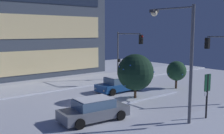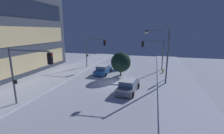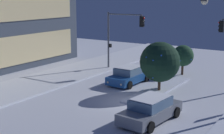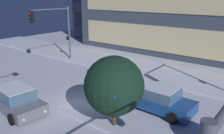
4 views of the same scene
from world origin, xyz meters
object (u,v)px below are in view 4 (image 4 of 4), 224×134
(traffic_light_corner_far_left, at_px, (55,25))
(decorated_tree_left_of_median, at_px, (114,86))
(car_near, at_px, (15,99))
(car_far, at_px, (158,99))

(traffic_light_corner_far_left, relative_size, decorated_tree_left_of_median, 1.44)
(traffic_light_corner_far_left, xyz_separation_m, decorated_tree_left_of_median, (12.26, -6.13, -1.56))
(car_near, height_order, decorated_tree_left_of_median, decorated_tree_left_of_median)
(car_near, bearing_deg, traffic_light_corner_far_left, 132.87)
(decorated_tree_left_of_median, bearing_deg, car_far, 74.85)
(traffic_light_corner_far_left, bearing_deg, decorated_tree_left_of_median, 63.42)
(car_near, distance_m, car_far, 8.69)
(car_near, relative_size, traffic_light_corner_far_left, 0.85)
(car_near, bearing_deg, car_far, 44.17)
(traffic_light_corner_far_left, height_order, decorated_tree_left_of_median, traffic_light_corner_far_left)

